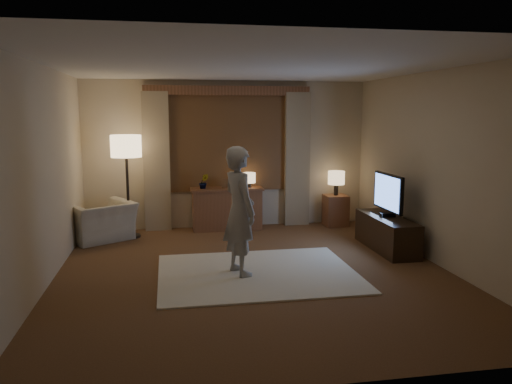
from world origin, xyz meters
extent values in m
cube|color=brown|center=(0.00, 0.00, -0.01)|extent=(5.00, 5.50, 0.02)
cube|color=silver|center=(0.00, 0.00, 2.61)|extent=(5.00, 5.50, 0.02)
cube|color=beige|center=(0.00, 2.76, 1.30)|extent=(5.00, 0.02, 2.60)
cube|color=beige|center=(0.00, -2.76, 1.30)|extent=(5.00, 0.02, 2.60)
cube|color=beige|center=(-2.51, 0.00, 1.30)|extent=(0.02, 5.50, 2.60)
cube|color=beige|center=(2.51, 0.00, 1.30)|extent=(0.02, 5.50, 2.60)
cube|color=black|center=(0.00, 2.73, 1.55)|extent=(2.00, 0.01, 1.70)
cube|color=brown|center=(0.00, 2.72, 1.55)|extent=(2.08, 0.04, 1.78)
cube|color=tan|center=(-1.25, 2.65, 1.20)|extent=(0.45, 0.12, 2.40)
cube|color=tan|center=(1.25, 2.65, 1.20)|extent=(0.45, 0.12, 2.40)
cube|color=brown|center=(0.00, 2.67, 2.42)|extent=(2.90, 0.14, 0.16)
cube|color=beige|center=(0.03, -0.05, 0.01)|extent=(2.50, 2.00, 0.02)
cube|color=brown|center=(-0.06, 2.50, 0.35)|extent=(1.20, 0.40, 0.70)
cube|color=brown|center=(-0.06, 2.50, 0.80)|extent=(0.16, 0.02, 0.20)
imported|color=#999999|center=(-0.46, 2.50, 0.85)|extent=(0.17, 0.13, 0.30)
cylinder|color=black|center=(0.34, 2.50, 0.76)|extent=(0.08, 0.08, 0.12)
cylinder|color=#FBD296|center=(0.34, 2.50, 0.91)|extent=(0.22, 0.22, 0.18)
cylinder|color=black|center=(-1.72, 2.21, 0.02)|extent=(0.36, 0.36, 0.03)
cylinder|color=black|center=(-1.72, 2.21, 0.67)|extent=(0.04, 0.04, 1.34)
cylinder|color=#FBD296|center=(-1.72, 2.21, 1.51)|extent=(0.49, 0.49, 0.36)
imported|color=beige|center=(-2.15, 2.08, 0.31)|extent=(1.25, 1.22, 0.62)
cube|color=brown|center=(1.93, 2.45, 0.28)|extent=(0.40, 0.40, 0.56)
cylinder|color=black|center=(1.93, 2.45, 0.66)|extent=(0.08, 0.08, 0.20)
cylinder|color=#FBD296|center=(1.93, 2.45, 0.88)|extent=(0.30, 0.30, 0.24)
cube|color=black|center=(2.15, 0.75, 0.25)|extent=(0.45, 1.40, 0.50)
cube|color=black|center=(2.15, 0.75, 0.53)|extent=(0.22, 0.10, 0.06)
cube|color=black|center=(2.15, 0.75, 0.87)|extent=(0.05, 0.90, 0.55)
cube|color=#537FE3|center=(2.12, 0.75, 0.87)|extent=(0.00, 0.83, 0.49)
imported|color=#A7A39A|center=(-0.20, -0.04, 0.83)|extent=(0.56, 0.68, 1.62)
camera|label=1|loc=(-1.06, -6.08, 2.03)|focal=35.00mm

